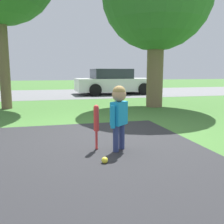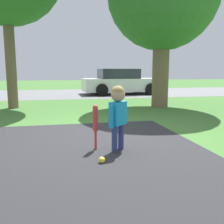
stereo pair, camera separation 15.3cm
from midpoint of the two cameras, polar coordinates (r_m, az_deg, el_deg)
The scene contains 7 objects.
ground_plane at distance 4.57m, azimuth -0.29°, elevation -5.04°, with size 60.00×60.00×0.00m, color #3D6B2D.
driveway_strip at distance 2.20m, azimuth 2.30°, elevation -21.35°, with size 3.38×7.00×0.01m.
street_strip at distance 13.29m, azimuth -8.12°, elevation 4.26°, with size 40.00×6.00×0.01m.
child at distance 3.51m, azimuth 2.61°, elevation 0.70°, with size 0.30×0.28×0.93m.
baseball_bat at distance 3.59m, azimuth -2.60°, elevation -2.01°, with size 0.08×0.08×0.66m.
sports_ball at distance 3.15m, azimuth -0.92°, elevation -10.92°, with size 0.08×0.08×0.08m.
parked_car at distance 12.75m, azimuth 2.41°, elevation 6.80°, with size 3.97×2.07×1.26m.
Camera 2 is at (-0.82, -4.35, 1.12)m, focal length 40.00 mm.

